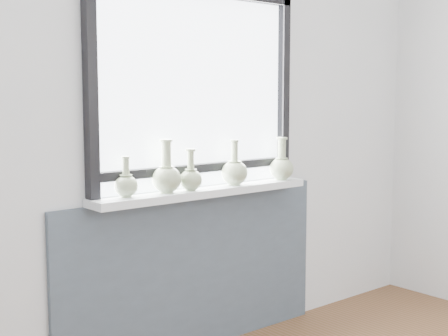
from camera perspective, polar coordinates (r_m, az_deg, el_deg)
back_wall at (r=3.33m, az=-2.87°, el=5.19°), size 3.60×0.02×2.60m
apron_panel at (r=3.44m, az=-2.48°, el=-9.47°), size 1.70×0.03×0.86m
windowsill at (r=3.29m, az=-1.78°, el=-2.18°), size 1.32×0.18×0.04m
window at (r=3.30m, az=-2.50°, el=7.63°), size 1.30×0.06×1.05m
vase_a at (r=3.01m, az=-8.94°, el=-1.47°), size 0.12×0.12×0.20m
vase_b at (r=3.12m, az=-5.27°, el=-0.75°), size 0.15×0.15×0.27m
vase_c at (r=3.19m, az=-3.05°, el=-0.89°), size 0.12×0.12×0.22m
vase_d at (r=3.38m, az=0.97°, el=-0.29°), size 0.15×0.15×0.25m
vase_e at (r=3.61m, az=5.29°, el=0.16°), size 0.14×0.14×0.25m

